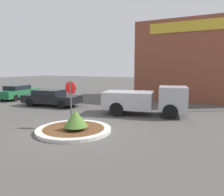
{
  "coord_description": "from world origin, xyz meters",
  "views": [
    {
      "loc": [
        6.46,
        -8.34,
        3.08
      ],
      "look_at": [
        0.58,
        2.94,
        1.33
      ],
      "focal_mm": 35.0,
      "sensor_mm": 36.0,
      "label": 1
    }
  ],
  "objects_px": {
    "stop_sign": "(71,96)",
    "parked_sedan_black": "(51,98)",
    "utility_truck": "(146,100)",
    "parked_sedan_green": "(19,92)"
  },
  "relations": [
    {
      "from": "stop_sign",
      "to": "parked_sedan_black",
      "type": "xyz_separation_m",
      "value": [
        -5.51,
        4.41,
        -0.97
      ]
    },
    {
      "from": "utility_truck",
      "to": "parked_sedan_black",
      "type": "relative_size",
      "value": 1.15
    },
    {
      "from": "parked_sedan_black",
      "to": "parked_sedan_green",
      "type": "height_order",
      "value": "parked_sedan_green"
    },
    {
      "from": "utility_truck",
      "to": "parked_sedan_black",
      "type": "bearing_deg",
      "value": 169.06
    },
    {
      "from": "stop_sign",
      "to": "utility_truck",
      "type": "bearing_deg",
      "value": 62.38
    },
    {
      "from": "parked_sedan_black",
      "to": "utility_truck",
      "type": "bearing_deg",
      "value": -5.9
    },
    {
      "from": "stop_sign",
      "to": "parked_sedan_green",
      "type": "xyz_separation_m",
      "value": [
        -11.27,
        6.04,
        -0.96
      ]
    },
    {
      "from": "utility_truck",
      "to": "parked_sedan_green",
      "type": "relative_size",
      "value": 1.18
    },
    {
      "from": "parked_sedan_black",
      "to": "parked_sedan_green",
      "type": "bearing_deg",
      "value": 156.15
    },
    {
      "from": "stop_sign",
      "to": "parked_sedan_green",
      "type": "height_order",
      "value": "stop_sign"
    }
  ]
}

